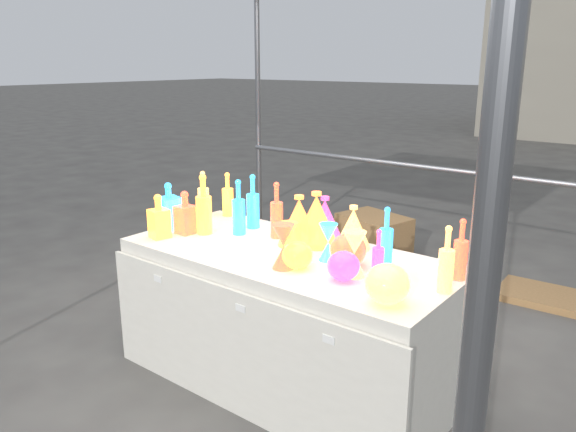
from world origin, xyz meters
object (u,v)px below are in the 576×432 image
Objects in this scene: globe_0 at (297,257)px; decanter_0 at (159,216)px; bottle_0 at (228,194)px; cardboard_box_closed at (373,239)px; display_table at (287,318)px; hourglass_0 at (283,246)px; lampshade_0 at (316,218)px.

decanter_0 is at bearing -174.54° from globe_0.
bottle_0 is 1.12× the size of decanter_0.
decanter_0 is 1.68× the size of globe_0.
globe_0 reaches higher than cardboard_box_closed.
display_table is 8.26× the size of hourglass_0.
globe_0 is (0.77, -2.14, 0.60)m from cardboard_box_closed.
globe_0 is 0.40m from lampshade_0.
display_table is 3.21× the size of cardboard_box_closed.
cardboard_box_closed is 2.38m from hourglass_0.
hourglass_0 is at bearing 16.73° from decanter_0.
globe_0 is at bearing 32.31° from hourglass_0.
lampshade_0 is (0.03, 0.22, 0.52)m from display_table.
cardboard_box_closed is 1.95× the size of lampshade_0.
hourglass_0 is 0.09m from globe_0.
cardboard_box_closed is 2.26× the size of decanter_0.
display_table is 0.57m from lampshade_0.
lampshade_0 is at bearing 112.14° from globe_0.
cardboard_box_closed is 3.79× the size of globe_0.
globe_0 is at bearing 18.78° from decanter_0.
display_table is at bearing 123.72° from hourglass_0.
decanter_0 is at bearing -170.84° from lampshade_0.
hourglass_0 is at bearing -56.28° from display_table.
lampshade_0 reaches higher than decanter_0.
bottle_0 is 1.07m from globe_0.
decanter_0 is (-0.74, -0.24, 0.50)m from display_table.
globe_0 is at bearing -27.79° from bottle_0.
lampshade_0 is at bearing -9.34° from bottle_0.
bottle_0 is 1.03m from hourglass_0.
bottle_0 reaches higher than display_table.
globe_0 is (0.94, -0.50, -0.08)m from bottle_0.
decanter_0 is at bearing -79.73° from cardboard_box_closed.
hourglass_0 reaches higher than globe_0.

